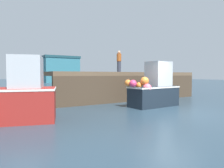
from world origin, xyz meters
TOP-DOWN VIEW (x-y plane):
  - ground at (0.00, 0.00)m, footprint 120.00×160.00m
  - pier at (1.21, 6.71)m, footprint 11.22×6.70m
  - fishing_boat_near_left at (-6.28, 1.65)m, footprint 3.08×2.24m
  - fishing_boat_near_right at (0.66, 1.80)m, footprint 3.19×1.41m
  - dockworker at (1.05, 6.00)m, footprint 0.34×0.34m
  - warehouse at (6.80, 39.57)m, footprint 7.91×6.17m

SIDE VIEW (x-z plane):
  - ground at x=0.00m, z-range -0.10..0.00m
  - fishing_boat_near_left at x=-6.28m, z-range -0.28..2.20m
  - fishing_boat_near_right at x=0.66m, z-range -0.29..2.22m
  - pier at x=1.21m, z-range 0.63..2.58m
  - dockworker at x=1.05m, z-range 1.95..3.55m
  - warehouse at x=6.80m, z-range 0.02..5.93m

